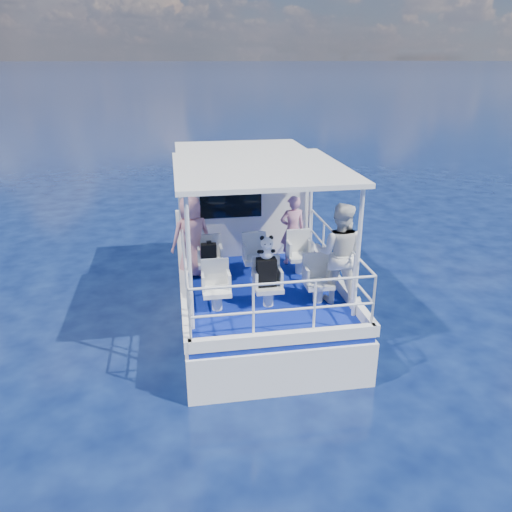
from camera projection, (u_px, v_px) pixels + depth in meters
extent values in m
plane|color=#070F33|center=(258.00, 320.00, 10.12)|extent=(2000.00, 2000.00, 0.00)
cube|color=white|center=(250.00, 298.00, 11.03)|extent=(3.00, 7.00, 1.60)
cube|color=navy|center=(250.00, 263.00, 10.72)|extent=(2.90, 6.90, 0.10)
cube|color=white|center=(241.00, 195.00, 11.49)|extent=(2.85, 2.00, 2.20)
cube|color=white|center=(260.00, 168.00, 8.77)|extent=(3.00, 3.20, 0.08)
cylinder|color=white|center=(189.00, 265.00, 7.61)|extent=(0.07, 0.07, 2.20)
cylinder|color=white|center=(358.00, 255.00, 8.03)|extent=(0.07, 0.07, 2.20)
cylinder|color=white|center=(183.00, 212.00, 10.27)|extent=(0.07, 0.07, 2.20)
cylinder|color=white|center=(310.00, 206.00, 10.69)|extent=(0.07, 0.07, 2.20)
cube|color=silver|center=(211.00, 270.00, 9.76)|extent=(0.48, 0.46, 0.38)
cube|color=silver|center=(256.00, 267.00, 9.90)|extent=(0.48, 0.46, 0.38)
cube|color=silver|center=(300.00, 264.00, 10.04)|extent=(0.48, 0.46, 0.38)
cube|color=silver|center=(217.00, 299.00, 8.57)|extent=(0.48, 0.46, 0.38)
cube|color=silver|center=(268.00, 295.00, 8.71)|extent=(0.48, 0.46, 0.38)
cube|color=silver|center=(318.00, 292.00, 8.84)|extent=(0.48, 0.46, 0.38)
imported|color=pink|center=(192.00, 237.00, 9.69)|extent=(0.71, 0.60, 1.63)
imported|color=#C881A0|center=(292.00, 230.00, 10.33)|extent=(0.55, 0.38, 1.46)
imported|color=white|center=(339.00, 253.00, 8.63)|extent=(1.08, 0.99, 1.80)
cube|color=black|center=(209.00, 253.00, 9.53)|extent=(0.29, 0.16, 0.38)
cube|color=black|center=(266.00, 272.00, 8.54)|extent=(0.34, 0.19, 0.50)
cube|color=black|center=(209.00, 242.00, 9.47)|extent=(0.09, 0.06, 0.06)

